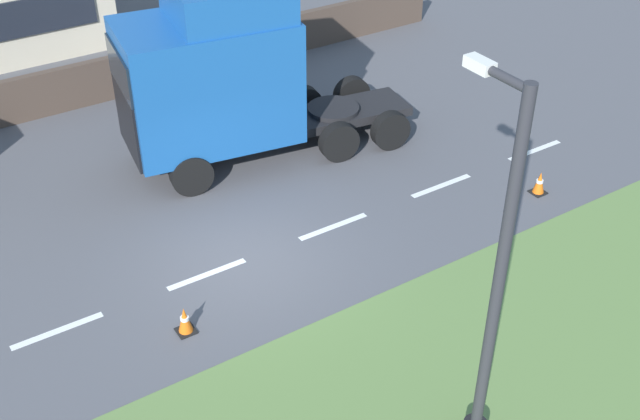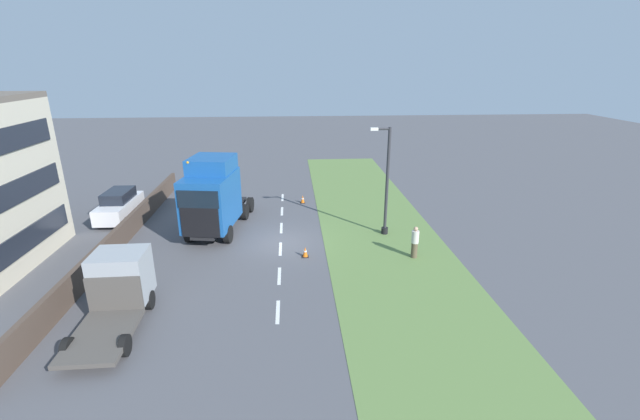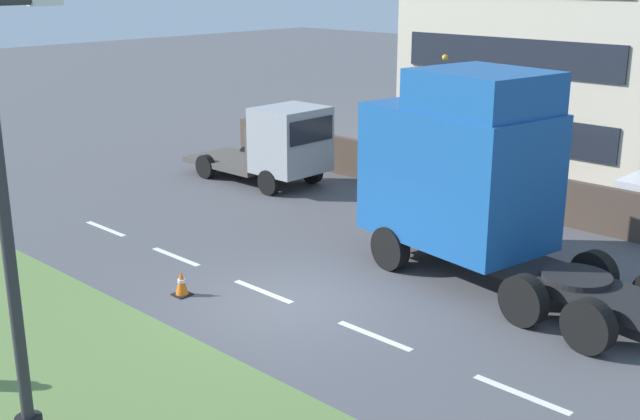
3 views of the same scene
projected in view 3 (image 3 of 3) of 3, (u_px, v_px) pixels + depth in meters
The scene contains 9 objects.
ground_plane at pixel (292, 303), 16.98m from camera, with size 120.00×120.00×0.00m, color #515156.
grass_verge at pixel (23, 410), 12.84m from camera, with size 7.00×44.00×0.01m.
lane_markings at pixel (315, 312), 16.51m from camera, with size 0.16×17.80×0.00m.
boundary_wall at pixel (517, 192), 22.99m from camera, with size 0.25×24.00×1.29m.
building_block at pixel (590, 40), 29.99m from camera, with size 11.41×9.34×9.57m.
lorry_cab at pixel (467, 174), 17.97m from camera, with size 3.62×7.70×4.86m.
flatbed_truck at pixel (281, 145), 25.70m from camera, with size 2.27×5.23×2.64m.
lamp_post at pixel (14, 257), 11.23m from camera, with size 1.32×0.40×6.48m.
traffic_cone_trailing at pixel (182, 283), 17.30m from camera, with size 0.36×0.36×0.58m.
Camera 3 is at (-10.87, -11.34, 6.77)m, focal length 45.00 mm.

